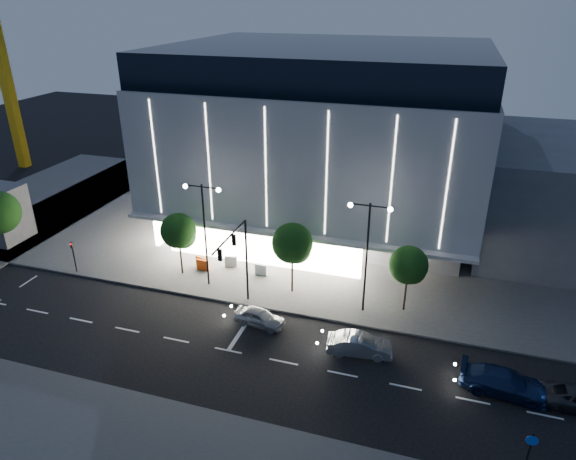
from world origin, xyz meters
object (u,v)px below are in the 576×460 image
Objects in this scene: car_lead at (259,317)px; barrier_d at (261,270)px; car_second at (360,345)px; traffic_mast at (239,253)px; barrier_c at (201,262)px; tree_right at (409,267)px; car_third at (505,382)px; barrier_a at (203,265)px; cycle_sign_pole at (526,460)px; tree_left at (179,233)px; tree_mid at (293,245)px; ped_signal_far at (73,254)px; street_lamp_west at (204,221)px; street_lamp_east at (368,242)px; barrier_b at (231,261)px.

barrier_d is (-2.34, 6.78, -0.01)m from car_lead.
car_second reaches higher than barrier_d.
traffic_mast reaches higher than barrier_d.
traffic_mast is 1.61× the size of car_second.
barrier_c is (-7.88, 6.47, -0.01)m from car_lead.
tree_right reaches higher than car_third.
cycle_sign_pole is at bearing -29.52° from barrier_a.
tree_left is 0.93× the size of tree_mid.
barrier_d is at bearing 11.11° from barrier_a.
car_second is 16.77m from barrier_a.
barrier_a is at bearing -168.45° from barrier_d.
tree_left reaches higher than barrier_c.
barrier_d is at bearing 139.92° from cycle_sign_pole.
ped_signal_far is at bearing -158.68° from barrier_a.
street_lamp_east is at bearing 0.00° from street_lamp_west.
barrier_b is at bearing 71.22° from car_third.
street_lamp_east is 8.18× the size of barrier_d.
cycle_sign_pole is at bearing -30.43° from street_lamp_west.
barrier_d is (6.64, 1.75, -3.38)m from tree_left.
tree_mid reaches higher than barrier_c.
tree_right is (28.03, 2.52, 2.00)m from ped_signal_far.
street_lamp_east is 1.57× the size of tree_left.
tree_left reaches higher than car_third.
tree_mid reaches higher than barrier_a.
ped_signal_far is at bearing 89.99° from car_lead.
barrier_c is at bearing 52.73° from tree_left.
barrier_c is at bearing 138.95° from traffic_mast.
traffic_mast is 4.82m from tree_mid.
barrier_c is (-15.52, 7.61, -0.07)m from car_second.
barrier_d is at bearing 21.47° from barrier_c.
ped_signal_far is at bearing -172.45° from tree_mid.
tree_right is 5.01× the size of barrier_a.
barrier_b and barrier_c have the same top height.
car_lead is at bearing -67.73° from barrier_d.
car_third is at bearing -46.94° from tree_right.
car_third is 4.78× the size of barrier_b.
street_lamp_west is at bearing 7.13° from ped_signal_far.
cycle_sign_pole is 0.65× the size of tree_mid.
car_second is at bearing -20.67° from street_lamp_west.
tree_mid is 6.32m from car_lead.
ped_signal_far is 2.73× the size of barrier_c.
tree_left is at bearing 68.65° from car_lead.
car_third is 24.14m from barrier_b.
tree_left is 5.20× the size of barrier_a.
traffic_mast is 16.35m from ped_signal_far.
barrier_a is at bearing -161.26° from barrier_b.
street_lamp_west is at bearing -18.94° from tree_left.
car_third is at bearing -89.45° from car_lead.
barrier_a is at bearing 18.52° from ped_signal_far.
traffic_mast is 1.77× the size of cycle_sign_pole.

